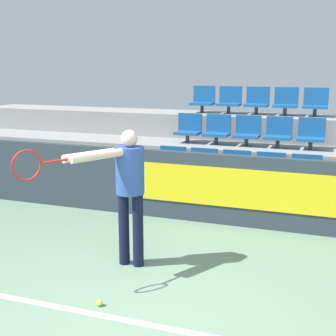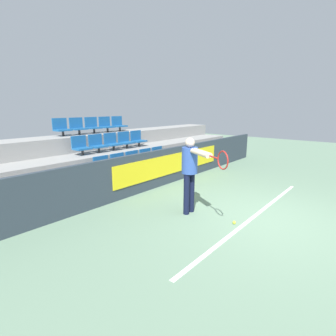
# 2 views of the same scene
# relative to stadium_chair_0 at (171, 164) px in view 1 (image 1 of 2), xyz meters

# --- Properties ---
(court_baseline) EXTENTS (5.67, 0.08, 0.01)m
(court_baseline) POSITION_rel_stadium_chair_0_xyz_m (1.12, -3.76, -0.73)
(court_baseline) COLOR white
(court_baseline) RESTS_ON ground
(barrier_wall) EXTENTS (12.78, 0.14, 1.09)m
(barrier_wall) POSITION_rel_stadium_chair_0_xyz_m (1.15, -0.70, -0.19)
(barrier_wall) COLOR #2D3842
(barrier_wall) RESTS_ON ground
(bleacher_tier_front) EXTENTS (12.38, 1.01, 0.47)m
(bleacher_tier_front) POSITION_rel_stadium_chair_0_xyz_m (1.12, -0.12, -0.49)
(bleacher_tier_front) COLOR gray
(bleacher_tier_front) RESTS_ON ground
(bleacher_tier_middle) EXTENTS (12.38, 1.01, 0.95)m
(bleacher_tier_middle) POSITION_rel_stadium_chair_0_xyz_m (1.12, 0.89, -0.26)
(bleacher_tier_middle) COLOR gray
(bleacher_tier_middle) RESTS_ON ground
(bleacher_tier_back) EXTENTS (12.38, 1.01, 1.42)m
(bleacher_tier_back) POSITION_rel_stadium_chair_0_xyz_m (1.12, 1.90, -0.02)
(bleacher_tier_back) COLOR gray
(bleacher_tier_back) RESTS_ON ground
(stadium_chair_0) EXTENTS (0.46, 0.37, 0.54)m
(stadium_chair_0) POSITION_rel_stadium_chair_0_xyz_m (0.00, 0.00, 0.00)
(stadium_chair_0) COLOR #333333
(stadium_chair_0) RESTS_ON bleacher_tier_front
(stadium_chair_1) EXTENTS (0.46, 0.37, 0.54)m
(stadium_chair_1) POSITION_rel_stadium_chair_0_xyz_m (0.56, 0.00, 0.00)
(stadium_chair_1) COLOR #333333
(stadium_chair_1) RESTS_ON bleacher_tier_front
(stadium_chair_2) EXTENTS (0.46, 0.37, 0.54)m
(stadium_chair_2) POSITION_rel_stadium_chair_0_xyz_m (1.12, 0.00, 0.00)
(stadium_chair_2) COLOR #333333
(stadium_chair_2) RESTS_ON bleacher_tier_front
(stadium_chair_3) EXTENTS (0.46, 0.37, 0.54)m
(stadium_chair_3) POSITION_rel_stadium_chair_0_xyz_m (1.68, 0.00, 0.00)
(stadium_chair_3) COLOR #333333
(stadium_chair_3) RESTS_ON bleacher_tier_front
(stadium_chair_4) EXTENTS (0.46, 0.37, 0.54)m
(stadium_chair_4) POSITION_rel_stadium_chair_0_xyz_m (2.24, 0.00, 0.00)
(stadium_chair_4) COLOR #333333
(stadium_chair_4) RESTS_ON bleacher_tier_front
(stadium_chair_5) EXTENTS (0.46, 0.37, 0.54)m
(stadium_chair_5) POSITION_rel_stadium_chair_0_xyz_m (0.00, 1.01, 0.47)
(stadium_chair_5) COLOR #333333
(stadium_chair_5) RESTS_ON bleacher_tier_middle
(stadium_chair_6) EXTENTS (0.46, 0.37, 0.54)m
(stadium_chair_6) POSITION_rel_stadium_chair_0_xyz_m (0.56, 1.01, 0.47)
(stadium_chair_6) COLOR #333333
(stadium_chair_6) RESTS_ON bleacher_tier_middle
(stadium_chair_7) EXTENTS (0.46, 0.37, 0.54)m
(stadium_chair_7) POSITION_rel_stadium_chair_0_xyz_m (1.12, 1.01, 0.47)
(stadium_chair_7) COLOR #333333
(stadium_chair_7) RESTS_ON bleacher_tier_middle
(stadium_chair_8) EXTENTS (0.46, 0.37, 0.54)m
(stadium_chair_8) POSITION_rel_stadium_chair_0_xyz_m (1.68, 1.01, 0.47)
(stadium_chair_8) COLOR #333333
(stadium_chair_8) RESTS_ON bleacher_tier_middle
(stadium_chair_9) EXTENTS (0.46, 0.37, 0.54)m
(stadium_chair_9) POSITION_rel_stadium_chair_0_xyz_m (2.24, 1.01, 0.47)
(stadium_chair_9) COLOR #333333
(stadium_chair_9) RESTS_ON bleacher_tier_middle
(stadium_chair_10) EXTENTS (0.46, 0.37, 0.54)m
(stadium_chair_10) POSITION_rel_stadium_chair_0_xyz_m (0.00, 2.01, 0.95)
(stadium_chair_10) COLOR #333333
(stadium_chair_10) RESTS_ON bleacher_tier_back
(stadium_chair_11) EXTENTS (0.46, 0.37, 0.54)m
(stadium_chair_11) POSITION_rel_stadium_chair_0_xyz_m (0.56, 2.01, 0.95)
(stadium_chair_11) COLOR #333333
(stadium_chair_11) RESTS_ON bleacher_tier_back
(stadium_chair_12) EXTENTS (0.46, 0.37, 0.54)m
(stadium_chair_12) POSITION_rel_stadium_chair_0_xyz_m (1.12, 2.01, 0.95)
(stadium_chair_12) COLOR #333333
(stadium_chair_12) RESTS_ON bleacher_tier_back
(stadium_chair_13) EXTENTS (0.46, 0.37, 0.54)m
(stadium_chair_13) POSITION_rel_stadium_chair_0_xyz_m (1.68, 2.01, 0.95)
(stadium_chair_13) COLOR #333333
(stadium_chair_13) RESTS_ON bleacher_tier_back
(stadium_chair_14) EXTENTS (0.46, 0.37, 0.54)m
(stadium_chair_14) POSITION_rel_stadium_chair_0_xyz_m (2.24, 2.01, 0.95)
(stadium_chair_14) COLOR #333333
(stadium_chair_14) RESTS_ON bleacher_tier_back
(tennis_player) EXTENTS (0.88, 1.43, 1.67)m
(tennis_player) POSITION_rel_stadium_chair_0_xyz_m (0.33, -2.62, 0.32)
(tennis_player) COLOR black
(tennis_player) RESTS_ON ground
(tennis_ball) EXTENTS (0.07, 0.07, 0.07)m
(tennis_ball) POSITION_rel_stadium_chair_0_xyz_m (0.48, -3.60, -0.70)
(tennis_ball) COLOR #CCDB33
(tennis_ball) RESTS_ON ground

